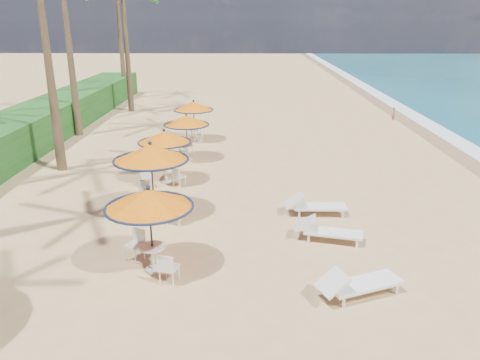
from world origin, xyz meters
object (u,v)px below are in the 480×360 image
Objects in this scene: station_4 at (194,110)px; lounger_mid at (326,230)px; station_1 at (150,162)px; lounger_near at (357,283)px; station_0 at (149,207)px; station_3 at (185,126)px; station_2 at (164,144)px; lounger_far at (314,205)px.

station_4 is 1.06× the size of lounger_mid.
station_1 reaches higher than lounger_near.
station_1 is 1.17× the size of station_4.
station_0 is 1.14× the size of lounger_mid.
lounger_near is (5.53, -11.48, -1.26)m from station_3.
station_2 reaches higher than lounger_near.
station_0 is 3.66m from station_1.
station_1 reaches higher than station_4.
station_0 is at bearing -79.22° from station_1.
lounger_far is at bearing 1.89° from station_1.
station_3 is at bearing 82.80° from station_2.
lounger_near is 4.97m from lounger_far.
station_2 is 1.06× the size of lounger_mid.
station_0 is 6.25m from lounger_far.
station_4 reaches higher than lounger_near.
station_0 is 1.07× the size of station_2.
station_2 reaches higher than station_3.
station_4 is 13.25m from lounger_mid.
station_4 is 1.07× the size of lounger_far.
lounger_mid is (5.69, -5.19, -1.29)m from station_2.
lounger_mid is at bearing -42.37° from station_2.
lounger_far is (5.57, -3.23, -1.28)m from station_2.
station_4 is (0.28, 10.31, -0.20)m from station_1.
station_3 is 8.41m from lounger_far.
lounger_far is at bearing 107.48° from lounger_mid.
station_4 reaches higher than lounger_far.
station_2 reaches higher than lounger_mid.
lounger_near is (5.94, -8.18, -1.27)m from station_2.
station_0 is 1.07× the size of station_4.
station_2 is at bearing 149.30° from lounger_far.
lounger_near is at bearing -86.22° from lounger_far.
station_0 is at bearing 144.70° from lounger_near.
lounger_mid is (4.87, 1.82, -1.48)m from station_0.
station_0 reaches higher than station_3.
station_4 is at bearing 90.03° from station_3.
station_3 is 12.80m from lounger_near.
station_1 is at bearing 176.25° from lounger_mid.
station_2 reaches higher than lounger_far.
station_2 is 1.07× the size of lounger_far.
lounger_far is (4.75, 3.78, -1.47)m from station_0.
station_1 is at bearing -178.66° from lounger_far.
station_0 is at bearing -87.78° from station_3.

